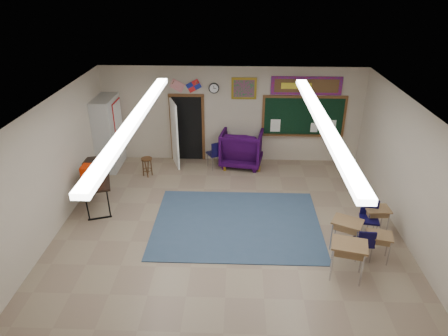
{
  "coord_description": "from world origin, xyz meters",
  "views": [
    {
      "loc": [
        0.19,
        -7.27,
        5.51
      ],
      "look_at": [
        -0.14,
        1.5,
        1.16
      ],
      "focal_mm": 32.0,
      "sensor_mm": 36.0,
      "label": 1
    }
  ],
  "objects_px": {
    "folding_table": "(97,185)",
    "student_desk_front_left": "(346,234)",
    "wooden_stool": "(147,167)",
    "student_desk_front_right": "(376,219)",
    "wingback_armchair": "(242,147)"
  },
  "relations": [
    {
      "from": "student_desk_front_left",
      "to": "wooden_stool",
      "type": "height_order",
      "value": "student_desk_front_left"
    },
    {
      "from": "student_desk_front_right",
      "to": "folding_table",
      "type": "height_order",
      "value": "folding_table"
    },
    {
      "from": "student_desk_front_left",
      "to": "wooden_stool",
      "type": "xyz_separation_m",
      "value": [
        -5.04,
        3.34,
        -0.12
      ]
    },
    {
      "from": "wooden_stool",
      "to": "wingback_armchair",
      "type": "bearing_deg",
      "value": 17.88
    },
    {
      "from": "folding_table",
      "to": "wooden_stool",
      "type": "distance_m",
      "value": 1.81
    },
    {
      "from": "student_desk_front_right",
      "to": "folding_table",
      "type": "relative_size",
      "value": 0.3
    },
    {
      "from": "folding_table",
      "to": "wooden_stool",
      "type": "xyz_separation_m",
      "value": [
        0.99,
        1.5,
        -0.17
      ]
    },
    {
      "from": "wingback_armchair",
      "to": "folding_table",
      "type": "xyz_separation_m",
      "value": [
        -3.8,
        -2.41,
        -0.11
      ]
    },
    {
      "from": "student_desk_front_right",
      "to": "folding_table",
      "type": "distance_m",
      "value": 6.97
    },
    {
      "from": "student_desk_front_right",
      "to": "wingback_armchair",
      "type": "bearing_deg",
      "value": 127.54
    },
    {
      "from": "folding_table",
      "to": "student_desk_front_left",
      "type": "bearing_deg",
      "value": -35.32
    },
    {
      "from": "wingback_armchair",
      "to": "folding_table",
      "type": "relative_size",
      "value": 0.59
    },
    {
      "from": "student_desk_front_left",
      "to": "folding_table",
      "type": "bearing_deg",
      "value": -170.16
    },
    {
      "from": "folding_table",
      "to": "wooden_stool",
      "type": "bearing_deg",
      "value": 38.29
    },
    {
      "from": "student_desk_front_left",
      "to": "student_desk_front_right",
      "type": "height_order",
      "value": "student_desk_front_left"
    }
  ]
}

